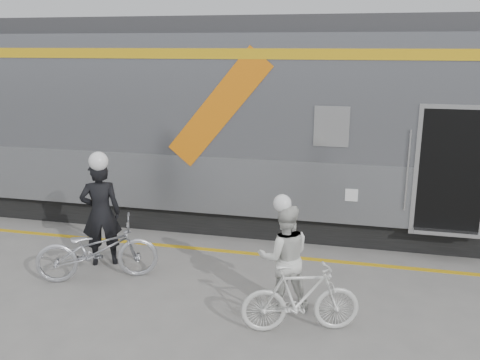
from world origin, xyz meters
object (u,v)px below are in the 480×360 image
(man, at_px, (101,213))
(bicycle_left, at_px, (97,250))
(woman, at_px, (284,257))
(bicycle_right, at_px, (301,298))

(man, height_order, bicycle_left, man)
(man, xyz_separation_m, woman, (3.19, -0.79, -0.13))
(bicycle_left, relative_size, bicycle_right, 1.22)
(bicycle_left, height_order, bicycle_right, bicycle_left)
(woman, bearing_deg, bicycle_left, -21.21)
(woman, height_order, bicycle_right, woman)
(man, distance_m, bicycle_left, 0.71)
(man, relative_size, bicycle_left, 0.95)
(bicycle_right, bearing_deg, man, 52.35)
(man, bearing_deg, woman, 141.84)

